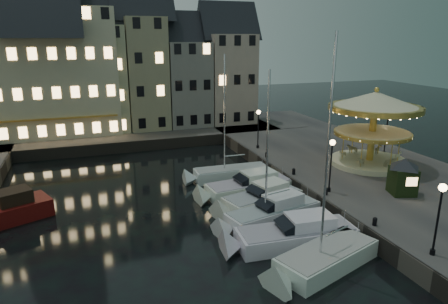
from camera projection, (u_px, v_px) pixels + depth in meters
name	position (u px, v px, depth m)	size (l,w,h in m)	color
ground	(248.00, 226.00, 28.27)	(160.00, 160.00, 0.00)	black
quay_east	(359.00, 171.00, 38.03)	(16.00, 56.00, 1.30)	#474442
quay_north	(105.00, 137.00, 50.88)	(44.00, 12.00, 1.30)	#474442
quaywall_e	(284.00, 180.00, 35.45)	(0.15, 44.00, 1.30)	#47423A
quaywall_n	(127.00, 147.00, 46.08)	(48.00, 0.15, 1.30)	#47423A
streetlamp_a	(439.00, 209.00, 21.32)	(0.44, 0.44, 4.17)	black
streetlamp_b	(331.00, 158.00, 30.38)	(0.44, 0.44, 4.17)	black
streetlamp_c	(258.00, 124.00, 42.61)	(0.44, 0.44, 4.17)	black
streetlamp_d	(387.00, 128.00, 40.36)	(0.44, 0.44, 4.17)	black
bollard_a	(375.00, 221.00, 25.42)	(0.30, 0.30, 0.57)	black
bollard_b	(326.00, 191.00, 30.40)	(0.30, 0.30, 0.57)	black
bollard_c	(294.00, 171.00, 34.93)	(0.30, 0.30, 0.57)	black
bollard_d	(267.00, 154.00, 39.91)	(0.30, 0.30, 0.57)	black
townhouse_nb	(48.00, 77.00, 48.64)	(6.16, 8.00, 13.80)	gray
townhouse_nc	(99.00, 71.00, 50.44)	(6.82, 8.00, 14.80)	tan
townhouse_nd	(144.00, 66.00, 52.15)	(5.50, 8.00, 15.80)	gray
townhouse_ne	(185.00, 76.00, 54.32)	(6.16, 8.00, 12.80)	slate
townhouse_nf	(227.00, 71.00, 56.13)	(6.82, 8.00, 13.80)	tan
hotel_corner	(47.00, 64.00, 48.24)	(17.60, 9.00, 16.80)	beige
motorboat_a	(320.00, 261.00, 22.81)	(7.66, 4.71, 12.81)	silver
motorboat_b	(290.00, 236.00, 25.50)	(8.76, 3.16, 2.15)	silver
motorboat_c	(269.00, 214.00, 28.55)	(8.35, 3.76, 11.06)	silver
motorboat_d	(258.00, 201.00, 31.04)	(7.48, 4.08, 2.15)	silver
motorboat_e	(245.00, 188.00, 33.66)	(8.47, 3.15, 2.15)	silver
motorboat_f	(226.00, 174.00, 37.33)	(8.02, 2.31, 10.64)	silver
carousel	(374.00, 114.00, 36.47)	(8.31, 8.31, 7.27)	beige
ticket_kiosk	(404.00, 170.00, 30.13)	(2.75, 2.75, 3.22)	black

